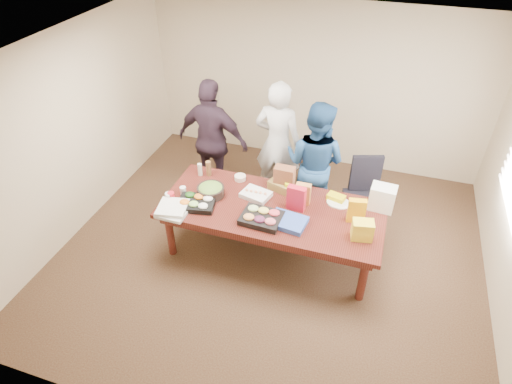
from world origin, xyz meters
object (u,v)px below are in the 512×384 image
(office_chair, at_px, (361,197))
(conference_table, at_px, (271,230))
(person_center, at_px, (278,144))
(salad_bowl, at_px, (211,191))
(person_right, at_px, (315,163))
(sheet_cake, at_px, (256,195))

(office_chair, bearing_deg, conference_table, -157.44)
(person_center, distance_m, salad_bowl, 1.33)
(office_chair, distance_m, person_center, 1.41)
(office_chair, relative_size, person_right, 0.56)
(person_right, height_order, salad_bowl, person_right)
(office_chair, height_order, salad_bowl, office_chair)
(office_chair, bearing_deg, salad_bowl, -173.10)
(conference_table, height_order, office_chair, office_chair)
(conference_table, xyz_separation_m, salad_bowl, (-0.84, 0.02, 0.43))
(office_chair, height_order, sheet_cake, office_chair)
(office_chair, xyz_separation_m, person_right, (-0.70, 0.04, 0.40))
(conference_table, distance_m, office_chair, 1.38)
(person_right, xyz_separation_m, sheet_cake, (-0.60, -0.78, -0.13))
(conference_table, relative_size, sheet_cake, 7.77)
(person_center, bearing_deg, person_right, 159.52)
(conference_table, distance_m, sheet_cake, 0.51)
(conference_table, xyz_separation_m, person_right, (0.34, 0.94, 0.53))
(office_chair, relative_size, person_center, 0.53)
(person_center, bearing_deg, sheet_cake, 93.36)
(person_center, distance_m, person_right, 0.66)
(office_chair, height_order, person_right, person_right)
(conference_table, xyz_separation_m, office_chair, (1.04, 0.90, 0.13))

